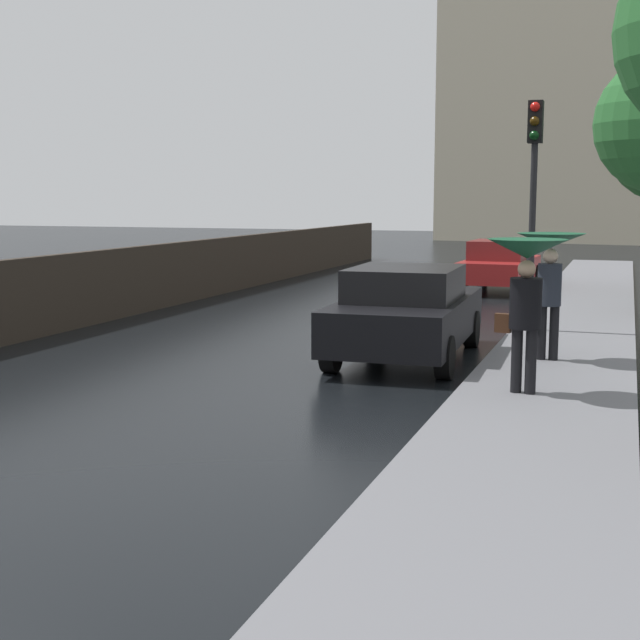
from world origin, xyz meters
name	(u,v)px	position (x,y,z in m)	size (l,w,h in m)	color
sidewalk_strip	(473,567)	(5.10, 0.00, 0.07)	(2.20, 60.00, 0.14)	slate
car_black_near_kerb	(407,312)	(2.71, 7.84, 0.77)	(2.04, 4.39, 1.49)	black
car_red_mid_road	(500,265)	(2.68, 18.79, 0.71)	(1.87, 4.23, 1.40)	maroon
pedestrian_with_umbrella_near	(526,274)	(4.83, 5.32, 1.64)	(0.98, 0.98, 1.94)	black
pedestrian_with_umbrella_far	(550,261)	(4.91, 7.77, 1.64)	(1.01, 1.01, 1.91)	black
traffic_light	(534,172)	(4.33, 10.75, 3.03)	(0.26, 0.39, 4.16)	black
distant_tower	(593,38)	(3.58, 48.46, 11.54)	(17.11, 10.54, 27.70)	#B2A88E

